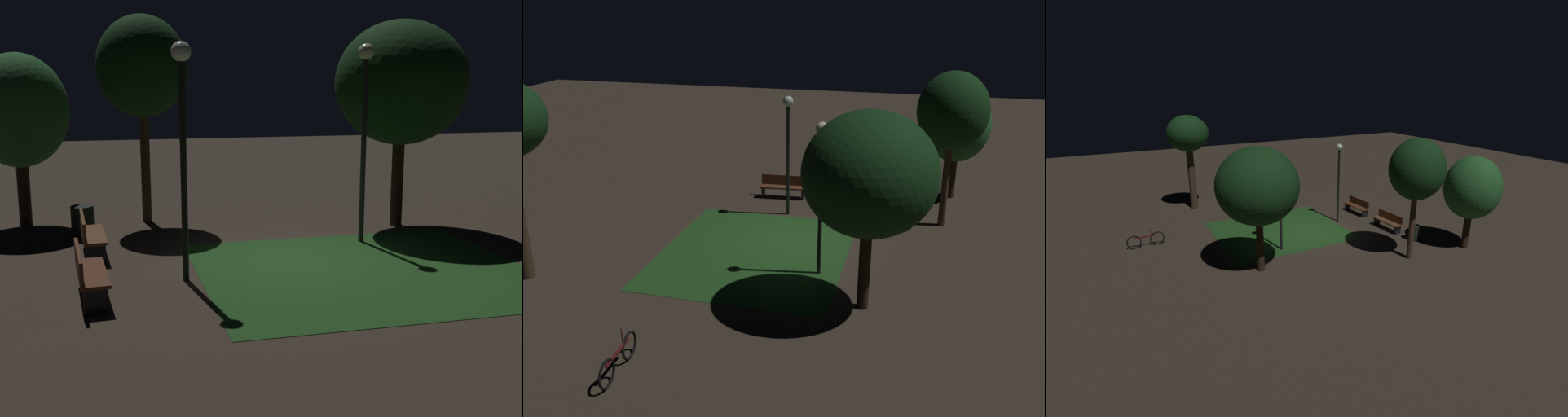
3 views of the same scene
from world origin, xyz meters
The scene contains 10 objects.
ground_plane centered at (0.00, 0.00, 0.00)m, with size 60.00×60.00×0.00m, color #3D3328.
grass_lawn centered at (1.04, 1.25, 0.01)m, with size 5.76×6.49×0.01m, color #23511E.
bench_front_right centered at (-1.44, -4.01, 0.48)m, with size 1.83×0.59×0.88m.
bench_corner centered at (1.45, -4.01, 0.48)m, with size 1.83×0.62×0.88m.
tree_tall_center centered at (-5.01, -5.69, 2.93)m, with size 2.50×2.50×4.39m.
tree_back_right centered at (-2.67, 3.67, 3.62)m, with size 3.31×3.31×5.19m.
tree_left_canopy centered at (-4.68, -2.58, 4.02)m, with size 2.34×2.34×5.35m.
lamp_post_near_wall centered at (-1.20, 2.09, 3.06)m, with size 0.36×0.36×4.50m.
lamp_post_path_center centered at (0.82, -2.25, 2.98)m, with size 0.36×0.36×4.36m.
trash_bin centered at (-3.19, -4.21, 0.38)m, with size 0.54×0.54×0.77m, color black.
Camera 1 is at (12.39, -3.67, 3.65)m, focal length 44.31 mm.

